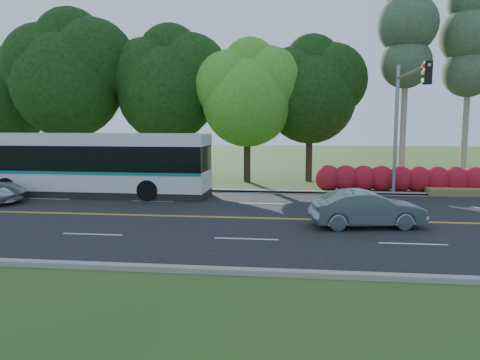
# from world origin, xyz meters

# --- Properties ---
(ground) EXTENTS (120.00, 120.00, 0.00)m
(ground) POSITION_xyz_m (0.00, 0.00, 0.00)
(ground) COLOR #264F1A
(ground) RESTS_ON ground
(road) EXTENTS (60.00, 14.00, 0.02)m
(road) POSITION_xyz_m (0.00, 0.00, 0.01)
(road) COLOR black
(road) RESTS_ON ground
(curb_north) EXTENTS (60.00, 0.30, 0.15)m
(curb_north) POSITION_xyz_m (0.00, 7.15, 0.07)
(curb_north) COLOR gray
(curb_north) RESTS_ON ground
(curb_south) EXTENTS (60.00, 0.30, 0.15)m
(curb_south) POSITION_xyz_m (0.00, -7.15, 0.07)
(curb_south) COLOR gray
(curb_south) RESTS_ON ground
(grass_verge) EXTENTS (60.00, 4.00, 0.10)m
(grass_verge) POSITION_xyz_m (0.00, 9.00, 0.05)
(grass_verge) COLOR #264F1A
(grass_verge) RESTS_ON ground
(lane_markings) EXTENTS (57.60, 13.82, 0.00)m
(lane_markings) POSITION_xyz_m (-0.09, 0.00, 0.02)
(lane_markings) COLOR gold
(lane_markings) RESTS_ON road
(tree_row) EXTENTS (44.70, 9.10, 13.84)m
(tree_row) POSITION_xyz_m (-5.15, 12.13, 6.73)
(tree_row) COLOR black
(tree_row) RESTS_ON ground
(bougainvillea_hedge) EXTENTS (9.50, 2.25, 1.50)m
(bougainvillea_hedge) POSITION_xyz_m (7.18, 8.15, 0.72)
(bougainvillea_hedge) COLOR maroon
(bougainvillea_hedge) RESTS_ON ground
(traffic_signal) EXTENTS (0.42, 6.10, 7.00)m
(traffic_signal) POSITION_xyz_m (6.49, 5.40, 4.67)
(traffic_signal) COLOR gray
(traffic_signal) RESTS_ON ground
(transit_bus) EXTENTS (12.77, 2.94, 3.33)m
(transit_bus) POSITION_xyz_m (-9.83, 4.85, 1.67)
(transit_bus) COLOR silver
(transit_bus) RESTS_ON road
(sedan) EXTENTS (4.43, 2.20, 1.40)m
(sedan) POSITION_xyz_m (3.83, -1.17, 0.72)
(sedan) COLOR slate
(sedan) RESTS_ON road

